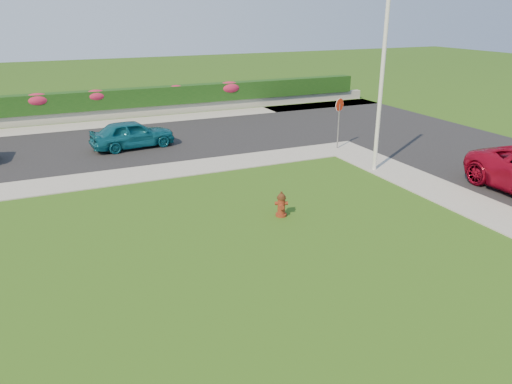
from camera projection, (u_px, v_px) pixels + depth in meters
name	position (u px, v px, depth m)	size (l,w,h in m)	color
ground	(307.00, 260.00, 13.14)	(120.00, 120.00, 0.00)	black
street_right	(507.00, 164.00, 21.17)	(8.00, 32.00, 0.04)	black
street_far	(64.00, 150.00, 23.19)	(26.00, 8.00, 0.04)	black
sidewalk_far	(46.00, 186.00, 18.53)	(24.00, 2.00, 0.04)	gray
curb_corner	(342.00, 148.00, 23.53)	(2.00, 2.00, 0.04)	gray
sidewalk_beyond	(130.00, 122.00, 29.01)	(34.00, 2.00, 0.04)	gray
retaining_wall	(125.00, 113.00, 30.20)	(34.00, 0.40, 0.60)	gray
hedge	(123.00, 98.00, 29.99)	(32.00, 0.90, 1.10)	black
fire_hydrant	(281.00, 205.00, 15.77)	(0.43, 0.41, 0.82)	#53130D
sedan_teal	(132.00, 134.00, 23.37)	(1.55, 3.86, 1.31)	#0D5266
utility_pole	(381.00, 88.00, 19.25)	(0.16, 0.16, 6.68)	silver
stop_sign	(339.00, 111.00, 22.91)	(0.61, 0.27, 2.41)	slate
flower_clump_c	(37.00, 100.00, 27.99)	(1.48, 0.95, 0.74)	#BE203D
flower_clump_d	(96.00, 96.00, 29.20)	(1.38, 0.88, 0.69)	#BE203D
flower_clump_e	(176.00, 89.00, 31.04)	(1.07, 0.69, 0.54)	#BE203D
flower_clump_f	(229.00, 88.00, 32.44)	(1.56, 1.00, 0.78)	#BE203D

